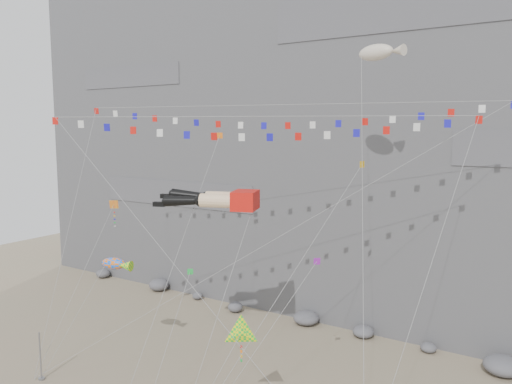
% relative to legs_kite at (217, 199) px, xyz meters
% --- Properties ---
extents(cliff, '(80.00, 28.00, 50.00)m').
position_rel_legs_kite_xyz_m(cliff, '(1.31, 28.06, 10.84)').
color(cliff, slate).
rests_on(cliff, ground).
extents(talus_boulders, '(60.00, 3.00, 1.20)m').
position_rel_legs_kite_xyz_m(talus_boulders, '(1.31, 13.06, -13.56)').
color(talus_boulders, slate).
rests_on(talus_boulders, ground).
extents(anchor_pole_left, '(0.12, 0.12, 3.87)m').
position_rel_legs_kite_xyz_m(anchor_pole_left, '(-11.23, -8.16, -12.23)').
color(anchor_pole_left, gray).
rests_on(anchor_pole_left, ground).
extents(legs_kite, '(9.83, 13.88, 18.95)m').
position_rel_legs_kite_xyz_m(legs_kite, '(0.00, 0.00, 0.00)').
color(legs_kite, red).
rests_on(legs_kite, ground).
extents(flag_banner_upper, '(33.78, 17.29, 28.93)m').
position_rel_legs_kite_xyz_m(flag_banner_upper, '(2.35, 4.86, 7.30)').
color(flag_banner_upper, red).
rests_on(flag_banner_upper, ground).
extents(flag_banner_lower, '(27.53, 12.89, 23.82)m').
position_rel_legs_kite_xyz_m(flag_banner_lower, '(3.69, -0.25, 6.24)').
color(flag_banner_lower, red).
rests_on(flag_banner_lower, ground).
extents(harlequin_kite, '(1.61, 9.12, 15.30)m').
position_rel_legs_kite_xyz_m(harlequin_kite, '(-11.11, -0.38, -1.30)').
color(harlequin_kite, red).
rests_on(harlequin_kite, ground).
extents(fish_windsock, '(5.19, 5.86, 10.40)m').
position_rel_legs_kite_xyz_m(fish_windsock, '(-8.17, -3.19, -5.52)').
color(fish_windsock, orange).
rests_on(fish_windsock, ground).
extents(delta_kite, '(2.95, 6.18, 8.93)m').
position_rel_legs_kite_xyz_m(delta_kite, '(5.99, -5.67, -7.40)').
color(delta_kite, '#FFEE0D').
rests_on(delta_kite, ground).
extents(blimp_windsock, '(6.70, 14.15, 28.58)m').
position_rel_legs_kite_xyz_m(blimp_windsock, '(10.04, 6.36, 10.96)').
color(blimp_windsock, beige).
rests_on(blimp_windsock, ground).
extents(small_kite_a, '(2.75, 15.37, 24.12)m').
position_rel_legs_kite_xyz_m(small_kite_a, '(-2.56, 3.62, 4.38)').
color(small_kite_a, orange).
rests_on(small_kite_a, ground).
extents(small_kite_b, '(4.72, 10.18, 14.74)m').
position_rel_legs_kite_xyz_m(small_kite_b, '(8.38, -0.13, -3.90)').
color(small_kite_b, purple).
rests_on(small_kite_b, ground).
extents(small_kite_c, '(3.62, 9.81, 12.99)m').
position_rel_legs_kite_xyz_m(small_kite_c, '(-1.30, -1.90, -5.71)').
color(small_kite_c, green).
rests_on(small_kite_c, ground).
extents(small_kite_d, '(6.15, 15.61, 23.34)m').
position_rel_legs_kite_xyz_m(small_kite_d, '(9.84, 3.79, 2.33)').
color(small_kite_d, gold).
rests_on(small_kite_d, ground).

